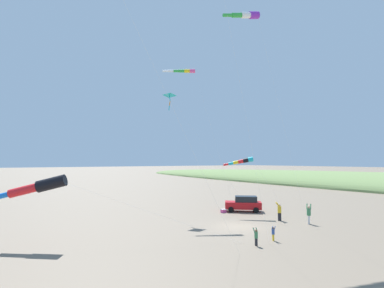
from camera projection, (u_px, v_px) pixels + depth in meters
ground_plane at (238, 226)px, 28.40m from camera, size 600.00×600.00×0.00m
parked_car at (244, 204)px, 36.85m from camera, size 4.46×4.22×1.85m
cooler_box at (223, 211)px, 35.96m from camera, size 0.62×0.42×0.42m
person_adult_flyer at (309, 213)px, 29.51m from camera, size 0.69×0.64×1.94m
person_child_green_jacket at (273, 232)px, 23.34m from camera, size 0.37×0.41×1.15m
person_child_grey_jacket at (256, 236)px, 21.91m from camera, size 0.36×0.43×1.29m
person_bystander_far at (279, 211)px, 31.17m from camera, size 0.68×0.64×1.88m
kite_windsock_long_streamer_left at (37, 187)px, 22.47m from camera, size 16.32×10.60×5.13m
kite_windsock_orange_high_right at (242, 161)px, 35.27m from camera, size 5.21×5.23×6.61m
kite_windsock_teal_far_right at (183, 71)px, 36.80m from camera, size 7.66×4.47×17.29m
kite_delta_red_high_left at (170, 96)px, 36.72m from camera, size 10.65×3.77×14.32m
kite_windsock_checkered_midright at (246, 15)px, 29.00m from camera, size 8.68×2.45×20.61m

